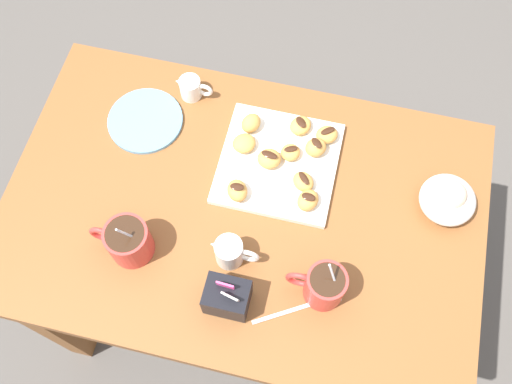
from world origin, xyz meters
The scene contains 29 objects.
ground_plane centered at (0.00, 0.00, 0.00)m, with size 8.00×8.00×0.00m, color #514C47.
dining_table centered at (0.00, 0.00, 0.60)m, with size 1.08×0.70×0.74m.
pastry_plate_square centered at (-0.05, -0.13, 0.75)m, with size 0.27×0.27×0.02m, color white.
coffee_mug_red_left centered at (-0.21, 0.15, 0.79)m, with size 0.12×0.08×0.15m.
coffee_mug_red_right centered at (0.21, 0.15, 0.79)m, with size 0.13×0.09×0.14m.
cream_pitcher_white centered at (0.00, 0.12, 0.78)m, with size 0.10×0.06×0.07m.
sugar_caddy centered at (-0.02, 0.21, 0.78)m, with size 0.09×0.07×0.11m.
ice_cream_bowl centered at (-0.44, -0.11, 0.78)m, with size 0.12×0.12×0.09m.
chocolate_sauce_pitcher centered at (0.20, -0.27, 0.77)m, with size 0.09×0.05×0.06m.
saucer_sky_left centered at (0.28, -0.17, 0.74)m, with size 0.18×0.18×0.01m, color #66A8DB.
loose_spoon_near_saucer centered at (-0.17, 0.19, 0.74)m, with size 0.14×0.09×0.01m.
beignet_0 centered at (-0.03, -0.12, 0.77)m, with size 0.05×0.05×0.04m, color #D19347.
chocolate_drizzle_0 centered at (-0.03, -0.12, 0.79)m, with size 0.04×0.02×0.01m, color #381E11.
beignet_1 centered at (-0.14, -0.04, 0.77)m, with size 0.04×0.05×0.03m, color #D19347.
chocolate_drizzle_1 centered at (-0.14, -0.04, 0.79)m, with size 0.03×0.02×0.01m, color #381E11.
beignet_2 centered at (0.02, -0.03, 0.77)m, with size 0.04×0.05×0.04m, color #D19347.
chocolate_drizzle_2 centered at (0.02, -0.03, 0.79)m, with size 0.03×0.02×0.01m, color #381E11.
beignet_3 centered at (0.03, -0.20, 0.77)m, with size 0.04×0.05×0.04m, color #D19347.
beignet_4 centered at (0.03, -0.15, 0.77)m, with size 0.05×0.05×0.03m, color #D19347.
beignet_5 centered at (-0.08, -0.15, 0.77)m, with size 0.04×0.04×0.03m, color #D19347.
chocolate_drizzle_5 centered at (-0.08, -0.15, 0.79)m, with size 0.03×0.02×0.01m, color #381E11.
beignet_6 centered at (-0.15, -0.21, 0.77)m, with size 0.05×0.04×0.03m, color #D19347.
chocolate_drizzle_6 centered at (-0.15, -0.21, 0.79)m, with size 0.04×0.02×0.01m, color #381E11.
beignet_7 centered at (-0.13, -0.17, 0.77)m, with size 0.04×0.05×0.04m, color #D19347.
chocolate_drizzle_7 centered at (-0.13, -0.17, 0.79)m, with size 0.03×0.02×0.01m, color #381E11.
beignet_8 centered at (-0.12, -0.08, 0.77)m, with size 0.05×0.04×0.03m, color #D19347.
chocolate_drizzle_8 centered at (-0.12, -0.08, 0.79)m, with size 0.04×0.02×0.01m, color #381E11.
beignet_9 centered at (-0.08, -0.22, 0.77)m, with size 0.05×0.05×0.03m, color #D19347.
chocolate_drizzle_9 centered at (-0.08, -0.22, 0.78)m, with size 0.03×0.02×0.01m, color #381E11.
Camera 1 is at (-0.14, 0.48, 1.92)m, focal length 39.93 mm.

